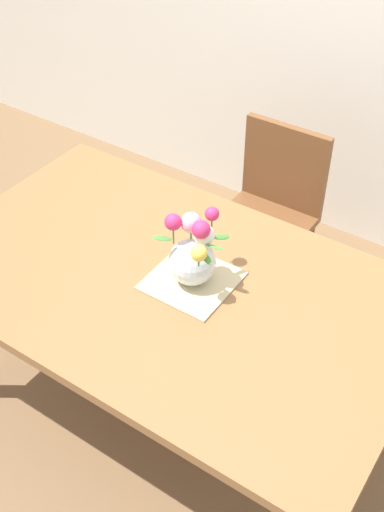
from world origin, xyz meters
name	(u,v)px	position (x,y,z in m)	size (l,w,h in m)	color
ground_plane	(172,405)	(0.00, 0.00, 0.00)	(12.00, 12.00, 0.00)	brown
dining_table	(169,295)	(0.00, 0.00, 0.67)	(1.79, 1.08, 0.75)	olive
chair_far	(271,207)	(-0.04, 0.88, 0.52)	(0.42, 0.42, 0.90)	brown
placemat	(192,280)	(0.08, 0.04, 0.75)	(0.30, 0.30, 0.01)	#CCB789
flower_vase	(193,254)	(0.08, 0.05, 0.88)	(0.24, 0.24, 0.27)	silver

